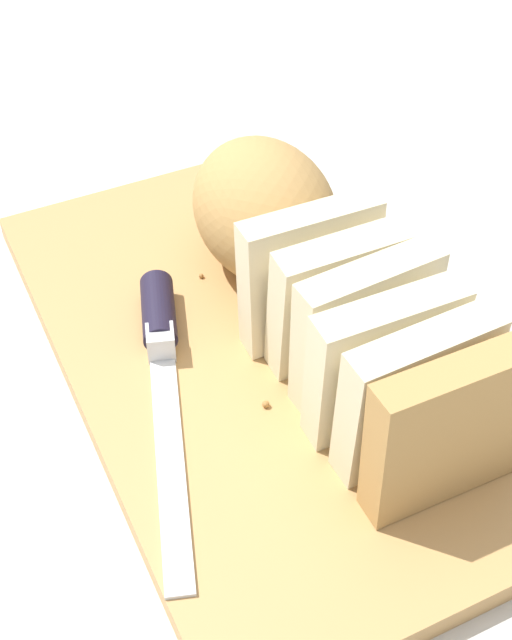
# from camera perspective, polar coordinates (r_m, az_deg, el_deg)

# --- Properties ---
(ground_plane) EXTENTS (3.00, 3.00, 0.00)m
(ground_plane) POSITION_cam_1_polar(r_m,az_deg,el_deg) (0.65, 0.00, -3.13)
(ground_plane) COLOR beige
(cutting_board) EXTENTS (0.48, 0.28, 0.02)m
(cutting_board) POSITION_cam_1_polar(r_m,az_deg,el_deg) (0.65, 0.00, -2.53)
(cutting_board) COLOR tan
(cutting_board) RESTS_ON ground_plane
(bread_loaf) EXTENTS (0.32, 0.12, 0.11)m
(bread_loaf) POSITION_cam_1_polar(r_m,az_deg,el_deg) (0.62, 3.92, 2.98)
(bread_loaf) COLOR tan
(bread_loaf) RESTS_ON cutting_board
(bread_knife) EXTENTS (0.25, 0.09, 0.02)m
(bread_knife) POSITION_cam_1_polar(r_m,az_deg,el_deg) (0.64, -6.19, -1.24)
(bread_knife) COLOR silver
(bread_knife) RESTS_ON cutting_board
(crumb_near_knife) EXTENTS (0.01, 0.01, 0.01)m
(crumb_near_knife) POSITION_cam_1_polar(r_m,az_deg,el_deg) (0.64, 3.83, -1.80)
(crumb_near_knife) COLOR #A8753D
(crumb_near_knife) RESTS_ON cutting_board
(crumb_near_loaf) EXTENTS (0.01, 0.01, 0.01)m
(crumb_near_loaf) POSITION_cam_1_polar(r_m,az_deg,el_deg) (0.60, 0.64, -5.47)
(crumb_near_loaf) COLOR #A8753D
(crumb_near_loaf) RESTS_ON cutting_board
(crumb_stray_left) EXTENTS (0.00, 0.00, 0.00)m
(crumb_stray_left) POSITION_cam_1_polar(r_m,az_deg,el_deg) (0.69, -3.57, 2.87)
(crumb_stray_left) COLOR #A8753D
(crumb_stray_left) RESTS_ON cutting_board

